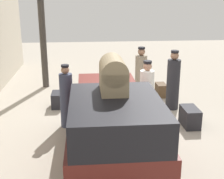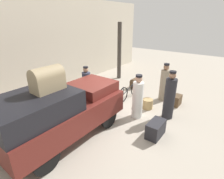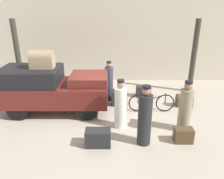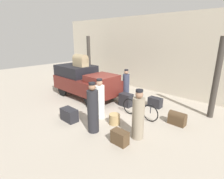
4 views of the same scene
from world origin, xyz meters
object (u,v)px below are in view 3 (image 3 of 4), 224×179
at_px(wicker_basket, 145,121).
at_px(porter_carrying_trunk, 184,108).
at_px(suitcase_small_leather, 118,98).
at_px(bicycle, 151,103).
at_px(suitcase_tan_flat, 183,135).
at_px(truck, 51,87).
at_px(conductor_in_dark_uniform, 120,106).
at_px(porter_standing_middle, 144,118).
at_px(trunk_on_truck_roof, 41,59).
at_px(suitcase_black_upright, 183,100).
at_px(trunk_wicker_pale, 97,138).
at_px(porter_with_bicycle, 108,83).
at_px(trunk_large_brown, 143,91).

distance_m(wicker_basket, porter_carrying_trunk, 1.35).
bearing_deg(suitcase_small_leather, bicycle, -27.07).
relative_size(suitcase_tan_flat, suitcase_small_leather, 0.87).
bearing_deg(truck, conductor_in_dark_uniform, -25.65).
xyz_separation_m(porter_standing_middle, conductor_in_dark_uniform, (-0.66, 0.95, -0.08)).
relative_size(truck, conductor_in_dark_uniform, 2.34).
relative_size(wicker_basket, trunk_on_truck_roof, 0.51).
xyz_separation_m(wicker_basket, suitcase_black_upright, (1.80, 1.63, 0.06)).
bearing_deg(trunk_wicker_pale, truck, 128.93).
distance_m(bicycle, wicker_basket, 1.21).
bearing_deg(suitcase_black_upright, bicycle, -160.64).
bearing_deg(trunk_on_truck_roof, porter_with_bicycle, 23.11).
height_order(porter_standing_middle, porter_with_bicycle, porter_standing_middle).
relative_size(trunk_large_brown, trunk_on_truck_roof, 0.77).
relative_size(wicker_basket, porter_carrying_trunk, 0.25).
bearing_deg(wicker_basket, porter_carrying_trunk, -8.29).
xyz_separation_m(porter_with_bicycle, suitcase_tan_flat, (2.26, -3.11, -0.56)).
xyz_separation_m(suitcase_tan_flat, trunk_wicker_pale, (-2.54, -0.18, 0.03)).
bearing_deg(wicker_basket, suitcase_black_upright, 42.24).
distance_m(bicycle, porter_with_bicycle, 2.02).
bearing_deg(suitcase_tan_flat, porter_with_bicycle, 125.93).
bearing_deg(trunk_on_truck_roof, conductor_in_dark_uniform, -23.47).
height_order(truck, porter_standing_middle, porter_standing_middle).
bearing_deg(porter_standing_middle, porter_carrying_trunk, 27.92).
relative_size(wicker_basket, porter_with_bicycle, 0.25).
bearing_deg(trunk_large_brown, bicycle, -86.06).
height_order(wicker_basket, trunk_large_brown, trunk_large_brown).
xyz_separation_m(wicker_basket, trunk_on_truck_roof, (-3.63, 1.24, 1.83)).
height_order(truck, bicycle, truck).
height_order(suitcase_tan_flat, trunk_on_truck_roof, trunk_on_truck_roof).
xyz_separation_m(porter_carrying_trunk, suitcase_black_upright, (0.59, 1.81, -0.51)).
height_order(porter_carrying_trunk, suitcase_small_leather, porter_carrying_trunk).
distance_m(truck, trunk_large_brown, 3.97).
height_order(porter_with_bicycle, trunk_on_truck_roof, trunk_on_truck_roof).
bearing_deg(suitcase_black_upright, trunk_large_brown, 146.93).
distance_m(porter_standing_middle, trunk_on_truck_roof, 4.24).
xyz_separation_m(bicycle, trunk_on_truck_roof, (-4.01, 0.10, 1.67)).
xyz_separation_m(suitcase_small_leather, trunk_on_truck_roof, (-2.80, -0.52, 1.72)).
xyz_separation_m(conductor_in_dark_uniform, porter_carrying_trunk, (2.06, -0.21, 0.01)).
xyz_separation_m(bicycle, suitcase_small_leather, (-1.22, 0.62, -0.05)).
bearing_deg(trunk_large_brown, suitcase_tan_flat, -78.18).
bearing_deg(suitcase_small_leather, suitcase_tan_flat, -54.84).
bearing_deg(porter_carrying_trunk, truck, 162.80).
distance_m(wicker_basket, trunk_on_truck_roof, 4.25).
relative_size(truck, porter_standing_middle, 2.14).
distance_m(porter_with_bicycle, trunk_on_truck_roof, 2.88).
xyz_separation_m(bicycle, conductor_in_dark_uniform, (-1.23, -1.11, 0.40)).
height_order(porter_standing_middle, suitcase_black_upright, porter_standing_middle).
height_order(conductor_in_dark_uniform, suitcase_small_leather, conductor_in_dark_uniform).
relative_size(porter_standing_middle, suitcase_black_upright, 2.85).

